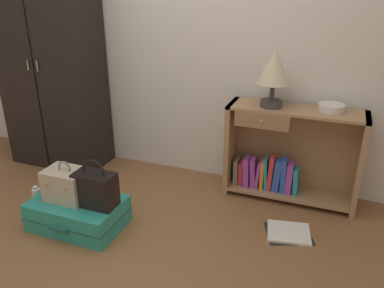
% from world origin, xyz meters
% --- Properties ---
extents(ground_plane, '(9.00, 9.00, 0.00)m').
position_xyz_m(ground_plane, '(0.00, 0.00, 0.00)').
color(ground_plane, brown).
extents(back_wall, '(6.40, 0.10, 2.60)m').
position_xyz_m(back_wall, '(0.00, 1.50, 1.30)').
color(back_wall, silver).
rests_on(back_wall, ground_plane).
extents(wardrobe, '(0.90, 0.47, 2.00)m').
position_xyz_m(wardrobe, '(-1.24, 1.20, 1.00)').
color(wardrobe, black).
rests_on(wardrobe, ground_plane).
extents(bookshelf, '(1.05, 0.32, 0.78)m').
position_xyz_m(bookshelf, '(0.93, 1.28, 0.36)').
color(bookshelf, '#A37A51').
rests_on(bookshelf, ground_plane).
extents(table_lamp, '(0.26, 0.26, 0.43)m').
position_xyz_m(table_lamp, '(0.78, 1.25, 1.06)').
color(table_lamp, '#3D3838').
rests_on(table_lamp, bookshelf).
extents(bowl, '(0.19, 0.19, 0.05)m').
position_xyz_m(bowl, '(1.22, 1.30, 0.80)').
color(bowl, silver).
rests_on(bowl, bookshelf).
extents(suitcase_large, '(0.66, 0.45, 0.21)m').
position_xyz_m(suitcase_large, '(-0.40, 0.30, 0.11)').
color(suitcase_large, teal).
rests_on(suitcase_large, ground_plane).
extents(train_case, '(0.30, 0.23, 0.30)m').
position_xyz_m(train_case, '(-0.47, 0.31, 0.33)').
color(train_case, '#B7A88E').
rests_on(train_case, suitcase_large).
extents(handbag, '(0.29, 0.16, 0.35)m').
position_xyz_m(handbag, '(-0.23, 0.31, 0.34)').
color(handbag, black).
rests_on(handbag, suitcase_large).
extents(bottle, '(0.06, 0.06, 0.19)m').
position_xyz_m(bottle, '(-0.86, 0.39, 0.09)').
color(bottle, white).
rests_on(bottle, ground_plane).
extents(open_book_on_floor, '(0.39, 0.37, 0.02)m').
position_xyz_m(open_book_on_floor, '(1.06, 0.75, 0.01)').
color(open_book_on_floor, white).
rests_on(open_book_on_floor, ground_plane).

